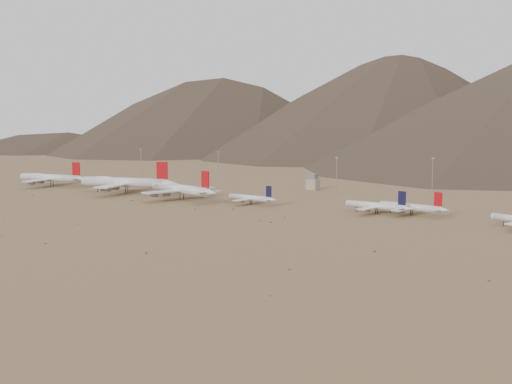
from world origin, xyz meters
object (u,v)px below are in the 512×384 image
Objects in this scene: narrowbody_b at (377,206)px; narrowbody_a at (252,198)px; widebody_east at (181,189)px; control_tower at (313,183)px; widebody_west at (51,178)px; widebody_centre at (125,182)px.

narrowbody_a is at bearing -168.96° from narrowbody_b.
control_tower is (46.29, 98.15, -1.78)m from widebody_east.
control_tower is (185.01, 88.67, -1.41)m from widebody_west.
narrowbody_b is at bearing 19.83° from widebody_east.
widebody_centre reaches higher than widebody_east.
widebody_centre is 56.43m from widebody_east.
widebody_east is 1.61× the size of narrowbody_b.
narrowbody_a is 80.85m from narrowbody_b.
narrowbody_b is at bearing 10.02° from narrowbody_a.
narrowbody_b is at bearing -8.98° from widebody_west.
widebody_centre is 2.02× the size of narrowbody_a.
widebody_west is 82.73m from widebody_centre.
widebody_west is at bearing -172.30° from narrowbody_b.
control_tower is (-86.30, 88.02, 0.79)m from narrowbody_b.
widebody_east is 133.00m from narrowbody_b.
widebody_centre reaches higher than narrowbody_b.
control_tower is at bearing 99.99° from narrowbody_a.
narrowbody_b reaches higher than control_tower.
narrowbody_b is (271.31, 0.65, -2.20)m from widebody_west.
narrowbody_a is at bearing 21.21° from widebody_east.
widebody_east is at bearing -168.07° from narrowbody_b.
widebody_east is 108.53m from control_tower.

